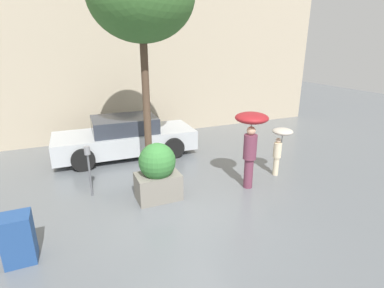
# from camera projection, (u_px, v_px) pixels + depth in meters

# --- Properties ---
(ground_plane) EXTENTS (40.00, 40.00, 0.00)m
(ground_plane) POSITION_uv_depth(u_px,v_px,m) (181.00, 216.00, 6.61)
(ground_plane) COLOR slate
(building_facade) EXTENTS (18.00, 0.30, 6.00)m
(building_facade) POSITION_uv_depth(u_px,v_px,m) (117.00, 60.00, 11.30)
(building_facade) COLOR #B7A88E
(building_facade) RESTS_ON ground
(planter_box) EXTENTS (1.05, 0.88, 1.42)m
(planter_box) POSITION_uv_depth(u_px,v_px,m) (158.00, 172.00, 7.13)
(planter_box) COLOR gray
(planter_box) RESTS_ON ground
(person_adult) EXTENTS (0.84, 0.84, 1.98)m
(person_adult) POSITION_uv_depth(u_px,v_px,m) (251.00, 133.00, 7.54)
(person_adult) COLOR brown
(person_adult) RESTS_ON ground
(person_child) EXTENTS (0.56, 0.56, 1.39)m
(person_child) POSITION_uv_depth(u_px,v_px,m) (280.00, 141.00, 8.35)
(person_child) COLOR beige
(person_child) RESTS_ON ground
(parked_car_near) EXTENTS (4.60, 2.06, 1.32)m
(parked_car_near) POSITION_uv_depth(u_px,v_px,m) (125.00, 137.00, 10.02)
(parked_car_near) COLOR #B7BCC1
(parked_car_near) RESTS_ON ground
(parking_meter) EXTENTS (0.14, 0.14, 1.30)m
(parking_meter) POSITION_uv_depth(u_px,v_px,m) (88.00, 161.00, 7.19)
(parking_meter) COLOR #595B60
(parking_meter) RESTS_ON ground
(newspaper_box) EXTENTS (0.50, 0.44, 0.90)m
(newspaper_box) POSITION_uv_depth(u_px,v_px,m) (18.00, 239.00, 5.11)
(newspaper_box) COLOR navy
(newspaper_box) RESTS_ON ground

